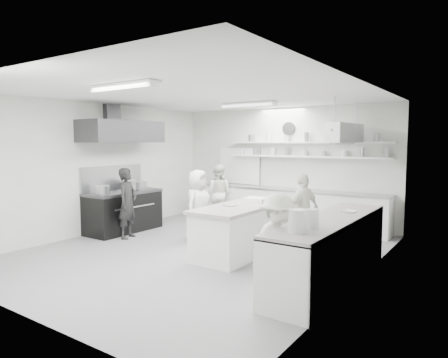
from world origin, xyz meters
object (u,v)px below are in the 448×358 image
Objects in this scene: right_counter at (330,251)px; cook_back at (218,193)px; stove at (123,212)px; cook_stove at (127,203)px; back_counter at (287,207)px; prep_island at (245,230)px.

right_counter is 2.16× the size of cook_back.
cook_back is (1.18, 2.20, 0.31)m from stove.
cook_back is (0.58, 2.60, -0.01)m from cook_stove.
right_counter is at bearing -55.35° from back_counter.
right_counter is 2.13× the size of cook_stove.
cook_back is at bearing 145.49° from right_counter.
right_counter is 1.38× the size of prep_island.
stove is 4.03m from back_counter.
cook_stove is at bearing -170.40° from prep_island.
back_counter is 3.96m from cook_stove.
prep_island is 1.56× the size of cook_back.
cook_back is (-2.15, 2.13, 0.32)m from prep_island.
right_counter is (5.25, -0.60, 0.02)m from stove.
back_counter is 3.27× the size of cook_back.
back_counter reaches higher than stove.
back_counter is at bearing 124.65° from right_counter.
right_counter is at bearing -6.52° from stove.
prep_island is (-1.92, 0.67, -0.03)m from right_counter.
right_counter is at bearing -110.24° from cook_stove.
cook_back reaches higher than back_counter.
cook_stove is at bearing 56.81° from cook_back.
cook_back is at bearing -160.70° from back_counter.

